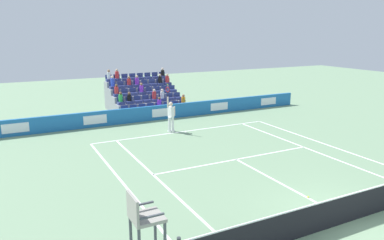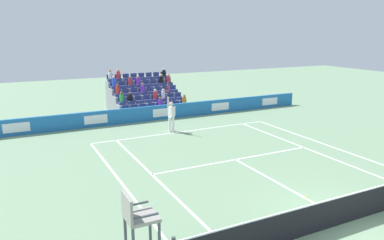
{
  "view_description": "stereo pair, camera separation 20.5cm",
  "coord_description": "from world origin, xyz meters",
  "px_view_note": "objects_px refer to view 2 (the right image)",
  "views": [
    {
      "loc": [
        9.2,
        7.06,
        5.8
      ],
      "look_at": [
        0.36,
        -10.21,
        1.1
      ],
      "focal_mm": 34.53,
      "sensor_mm": 36.0,
      "label": 1
    },
    {
      "loc": [
        9.02,
        7.15,
        5.8
      ],
      "look_at": [
        0.36,
        -10.21,
        1.1
      ],
      "focal_mm": 34.53,
      "sensor_mm": 36.0,
      "label": 2
    }
  ],
  "objects_px": {
    "umpire_chair": "(139,227)",
    "loose_tennis_ball": "(306,197)",
    "tennis_player": "(171,115)",
    "tennis_net": "(350,207)"
  },
  "relations": [
    {
      "from": "umpire_chair",
      "to": "loose_tennis_ball",
      "type": "height_order",
      "value": "umpire_chair"
    },
    {
      "from": "umpire_chair",
      "to": "loose_tennis_ball",
      "type": "bearing_deg",
      "value": -165.14
    },
    {
      "from": "umpire_chair",
      "to": "tennis_player",
      "type": "bearing_deg",
      "value": -116.42
    },
    {
      "from": "tennis_player",
      "to": "loose_tennis_ball",
      "type": "xyz_separation_m",
      "value": [
        -0.74,
        10.35,
        -0.96
      ]
    },
    {
      "from": "tennis_net",
      "to": "tennis_player",
      "type": "bearing_deg",
      "value": -86.61
    },
    {
      "from": "tennis_net",
      "to": "umpire_chair",
      "type": "distance_m",
      "value": 6.84
    },
    {
      "from": "loose_tennis_ball",
      "to": "tennis_net",
      "type": "bearing_deg",
      "value": 89.41
    },
    {
      "from": "tennis_net",
      "to": "umpire_chair",
      "type": "relative_size",
      "value": 5.12
    },
    {
      "from": "tennis_player",
      "to": "loose_tennis_ball",
      "type": "relative_size",
      "value": 41.97
    },
    {
      "from": "loose_tennis_ball",
      "to": "tennis_player",
      "type": "bearing_deg",
      "value": -85.9
    }
  ]
}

